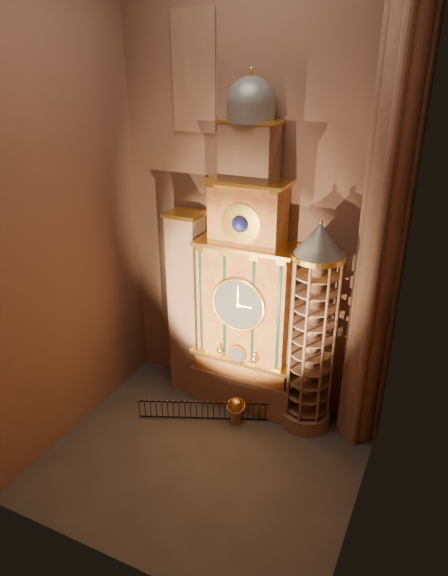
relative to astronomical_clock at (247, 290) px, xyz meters
The scene contains 11 objects.
floor 8.32m from the astronomical_clock, 90.00° to the right, with size 14.00×14.00×0.00m, color #383330.
wall_back 4.45m from the astronomical_clock, 90.00° to the left, with size 22.00×22.00×0.00m, color brown.
wall_left 9.61m from the astronomical_clock, 144.66° to the right, with size 22.00×22.00×0.00m, color brown.
wall_right 9.61m from the astronomical_clock, 35.34° to the right, with size 22.00×22.00×0.00m, color brown.
astronomical_clock is the anchor object (origin of this frame).
portrait_tower 3.73m from the astronomical_clock, behind, with size 1.80×1.60×10.20m.
stair_turret 3.78m from the astronomical_clock, ahead, with size 2.50×2.50×10.80m.
gothic_pier 7.48m from the astronomical_clock, ahead, with size 2.04×2.04×22.00m.
stained_glass_window 10.37m from the astronomical_clock, 163.43° to the left, with size 2.20×0.14×5.20m.
celestial_globe 6.12m from the astronomical_clock, 80.94° to the right, with size 1.02×0.97×1.40m.
iron_railing 6.50m from the astronomical_clock, 107.84° to the right, with size 7.36×3.16×1.02m.
Camera 1 is at (8.84, -16.25, 17.21)m, focal length 32.00 mm.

